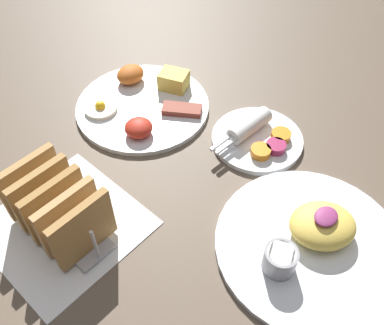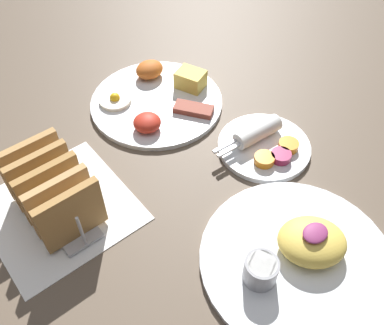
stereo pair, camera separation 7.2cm
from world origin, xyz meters
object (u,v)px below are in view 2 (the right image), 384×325
Objects in this scene: plate_breakfast at (158,98)px; toast_rack at (52,191)px; plate_condiments at (264,144)px; plate_foreground at (298,256)px.

toast_rack is at bearing -157.41° from plate_breakfast.
plate_condiments is at bearing -71.80° from plate_breakfast.
toast_rack is at bearing 162.81° from plate_condiments.
plate_foreground is 0.38m from toast_rack.
toast_rack is (-0.23, 0.30, 0.04)m from plate_foreground.
plate_breakfast is at bearing 22.59° from toast_rack.
plate_breakfast is 1.47× the size of plate_condiments.
plate_breakfast reaches higher than plate_condiments.
toast_rack reaches higher than plate_breakfast.
plate_breakfast is 0.42m from plate_foreground.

